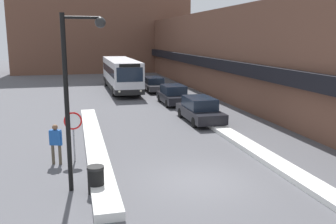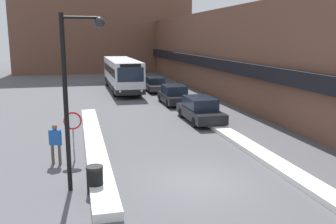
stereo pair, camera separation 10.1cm
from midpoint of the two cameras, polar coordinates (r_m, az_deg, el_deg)
name	(u,v)px [view 2 (the right image)]	position (r m, az deg, el deg)	size (l,w,h in m)	color
ground_plane	(200,181)	(14.21, 5.15, -10.46)	(160.00, 160.00, 0.00)	#515156
building_row_right	(218,52)	(39.19, 7.73, 9.09)	(5.50, 60.00, 7.61)	brown
building_backdrop_far	(102,7)	(59.66, -9.95, 15.47)	(26.00, 8.00, 19.44)	brown
snow_bank_left	(94,143)	(18.86, -11.03, -4.61)	(0.90, 16.17, 0.30)	silver
snow_bank_right	(239,140)	(19.41, 10.97, -4.28)	(0.90, 16.91, 0.22)	silver
city_bus	(122,74)	(37.70, -6.96, 5.82)	(2.57, 12.41, 3.11)	silver
parked_car_front	(200,110)	(23.71, 5.03, 0.36)	(1.89, 4.78, 1.54)	black
parked_car_middle	(174,95)	(29.77, 1.05, 2.62)	(1.91, 4.27, 1.52)	black
parked_car_back	(155,84)	(37.05, -1.94, 4.27)	(1.83, 4.79, 1.39)	#38383D
stop_sign	(73,126)	(16.40, -14.13, -2.05)	(0.76, 0.08, 2.16)	gray
street_lamp	(74,83)	(12.85, -13.93, 4.31)	(1.46, 0.36, 6.04)	black
pedestrian	(55,140)	(16.32, -16.62, -4.16)	(0.53, 0.35, 1.72)	brown
trash_bin	(95,179)	(13.25, -10.86, -10.04)	(0.59, 0.59, 0.95)	black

